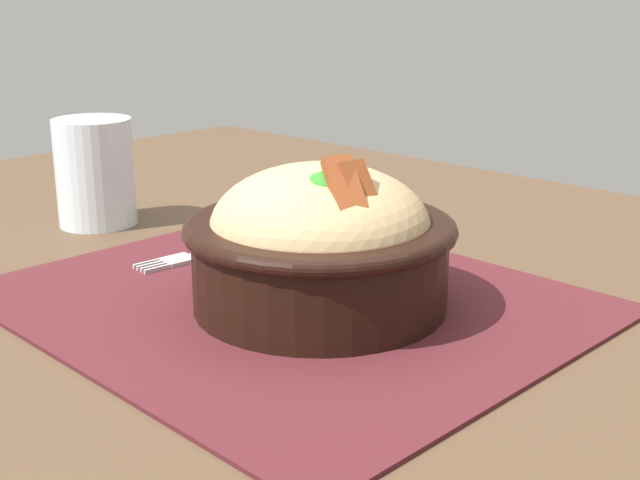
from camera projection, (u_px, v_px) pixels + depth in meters
table at (327, 367)px, 0.66m from camera, size 1.34×0.95×0.71m
placemat at (289, 300)px, 0.64m from camera, size 0.42×0.36×0.00m
bowl at (320, 242)px, 0.61m from camera, size 0.21×0.21×0.12m
fork at (198, 255)px, 0.73m from camera, size 0.03×0.13×0.00m
drinking_glass at (96, 179)px, 0.83m from camera, size 0.08×0.08×0.10m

